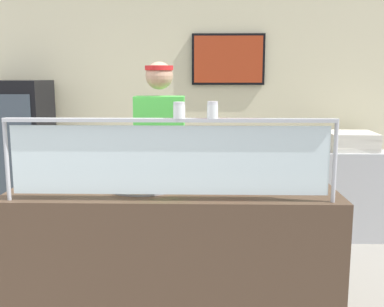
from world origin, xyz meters
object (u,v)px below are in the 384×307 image
at_px(pizza_tray, 143,185).
at_px(pepper_flake_shaker, 213,111).
at_px(parmesan_shaker, 179,111).
at_px(worker_figure, 161,160).
at_px(pizza_server, 143,182).
at_px(pizza_box_stack, 351,141).
at_px(drink_fridge, 15,157).

xyz_separation_m(pizza_tray, pepper_flake_shaker, (0.44, -0.31, 0.50)).
bearing_deg(parmesan_shaker, worker_figure, 101.40).
relative_size(pizza_server, worker_figure, 0.16).
bearing_deg(pizza_server, parmesan_shaker, -60.84).
distance_m(parmesan_shaker, pizza_box_stack, 2.72).
relative_size(pizza_tray, pizza_box_stack, 0.93).
bearing_deg(pepper_flake_shaker, parmesan_shaker, 180.00).
bearing_deg(pizza_server, worker_figure, 74.35).
bearing_deg(drink_fridge, pepper_flake_shaker, -46.75).
bearing_deg(pepper_flake_shaker, pizza_box_stack, 55.55).
distance_m(parmesan_shaker, worker_figure, 1.10).
distance_m(pizza_tray, pepper_flake_shaker, 0.73).
bearing_deg(pizza_tray, parmesan_shaker, -50.65).
distance_m(pizza_tray, parmesan_shaker, 0.64).
relative_size(worker_figure, drink_fridge, 1.10).
distance_m(drink_fridge, pizza_box_stack, 3.50).
distance_m(pizza_server, parmesan_shaker, 0.61).
relative_size(pizza_tray, parmesan_shaker, 4.99).
height_order(pizza_server, pizza_box_stack, pizza_box_stack).
distance_m(parmesan_shaker, pepper_flake_shaker, 0.18).
xyz_separation_m(parmesan_shaker, pepper_flake_shaker, (0.18, -0.00, 0.00)).
relative_size(parmesan_shaker, pizza_box_stack, 0.19).
height_order(drink_fridge, pizza_box_stack, drink_fridge).
distance_m(pepper_flake_shaker, worker_figure, 1.15).
bearing_deg(pizza_tray, pizza_box_stack, 43.78).
bearing_deg(parmesan_shaker, drink_fridge, 130.56).
bearing_deg(drink_fridge, parmesan_shaker, -49.44).
bearing_deg(parmesan_shaker, pepper_flake_shaker, -0.00).
distance_m(pizza_tray, pizza_box_stack, 2.62).
bearing_deg(pizza_box_stack, worker_figure, -148.27).
bearing_deg(worker_figure, pepper_flake_shaker, -68.77).
height_order(pizza_tray, drink_fridge, drink_fridge).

